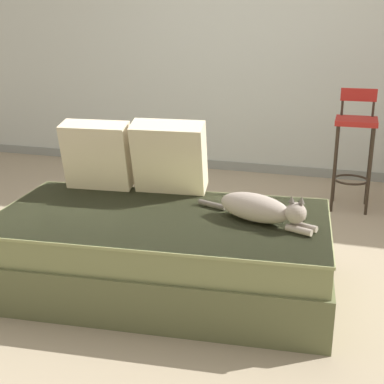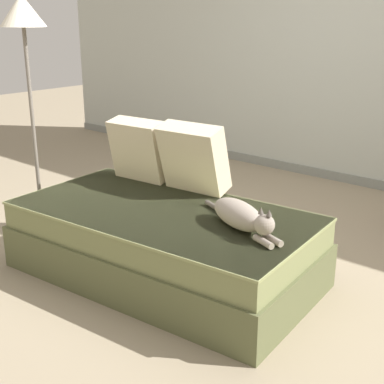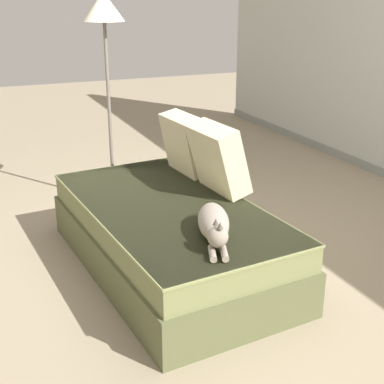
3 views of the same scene
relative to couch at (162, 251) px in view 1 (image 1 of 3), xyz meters
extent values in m
plane|color=gray|center=(0.00, 0.40, -0.23)|extent=(16.00, 16.00, 0.00)
cube|color=#B7BCB2|center=(0.00, 2.65, 1.07)|extent=(8.00, 0.10, 2.60)
cube|color=gray|center=(0.00, 2.60, -0.18)|extent=(8.00, 0.02, 0.09)
cube|color=brown|center=(0.00, 0.00, -0.09)|extent=(1.95, 1.15, 0.28)
cube|color=olive|center=(0.00, 0.00, 0.13)|extent=(1.91, 1.10, 0.17)
cube|color=#868C57|center=(0.00, 0.00, 0.21)|extent=(1.92, 1.12, 0.02)
cube|color=beige|center=(-0.55, 0.35, 0.44)|extent=(0.44, 0.27, 0.44)
cube|color=beige|center=(-0.08, 0.39, 0.45)|extent=(0.46, 0.31, 0.47)
ellipsoid|color=gray|center=(0.51, 0.07, 0.29)|extent=(0.45, 0.31, 0.15)
sphere|color=gray|center=(0.74, -0.01, 0.32)|extent=(0.11, 0.11, 0.11)
cone|color=#544C44|center=(0.71, -0.01, 0.39)|extent=(0.03, 0.03, 0.04)
cone|color=#544C44|center=(0.76, -0.01, 0.39)|extent=(0.03, 0.03, 0.04)
cylinder|color=gray|center=(0.76, -0.05, 0.24)|extent=(0.14, 0.08, 0.04)
cylinder|color=gray|center=(0.78, 0.00, 0.24)|extent=(0.14, 0.08, 0.04)
cylinder|color=#544C44|center=(0.24, 0.20, 0.24)|extent=(0.18, 0.09, 0.03)
cylinder|color=#2D2319|center=(0.87, 1.61, 0.12)|extent=(0.02, 0.02, 0.70)
cylinder|color=#2D2319|center=(1.14, 1.61, 0.12)|extent=(0.02, 0.02, 0.70)
cylinder|color=#2D2319|center=(0.87, 1.88, 0.12)|extent=(0.02, 0.02, 0.70)
cylinder|color=#2D2319|center=(1.14, 1.88, 0.12)|extent=(0.02, 0.02, 0.70)
torus|color=#2D2319|center=(1.01, 1.74, 0.01)|extent=(0.29, 0.29, 0.02)
cube|color=maroon|center=(1.01, 1.74, 0.49)|extent=(0.32, 0.32, 0.04)
cylinder|color=#2D2319|center=(0.89, 1.87, 0.58)|extent=(0.02, 0.02, 0.21)
cylinder|color=#2D2319|center=(1.13, 1.87, 0.58)|extent=(0.02, 0.02, 0.21)
cube|color=maroon|center=(1.01, 1.87, 0.68)|extent=(0.28, 0.03, 0.10)
camera|label=1|loc=(0.97, -2.62, 1.26)|focal=50.00mm
camera|label=2|loc=(2.12, -2.22, 1.36)|focal=50.00mm
camera|label=3|loc=(2.94, -1.11, 1.47)|focal=50.00mm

